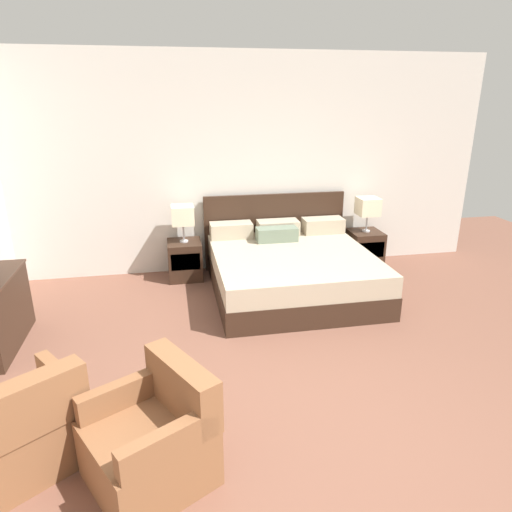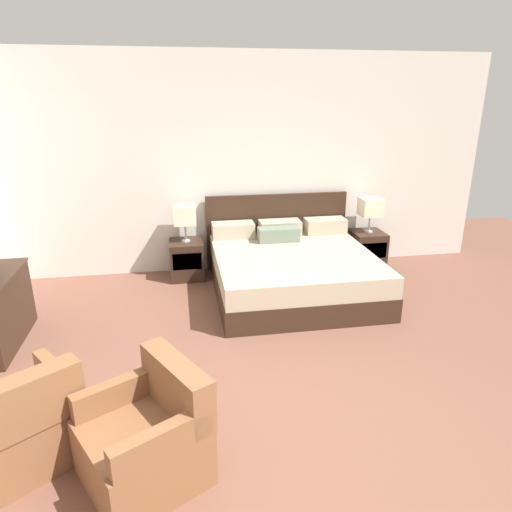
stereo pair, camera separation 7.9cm
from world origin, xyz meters
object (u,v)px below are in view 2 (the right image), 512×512
(table_lamp_left, at_px, (185,215))
(armchair_by_window, at_px, (20,426))
(bed, at_px, (292,269))
(nightstand_left, at_px, (187,259))
(table_lamp_right, at_px, (371,207))
(nightstand_right, at_px, (367,249))
(armchair_companion, at_px, (148,438))

(table_lamp_left, relative_size, armchair_by_window, 0.51)
(bed, bearing_deg, nightstand_left, 151.98)
(bed, bearing_deg, armchair_by_window, -134.99)
(table_lamp_right, distance_m, armchair_by_window, 4.92)
(bed, xyz_separation_m, table_lamp_right, (1.28, 0.68, 0.58))
(bed, distance_m, nightstand_right, 1.45)
(armchair_by_window, bearing_deg, armchair_companion, -17.67)
(table_lamp_right, distance_m, armchair_companion, 4.52)
(bed, xyz_separation_m, armchair_by_window, (-2.46, -2.46, -0.01))
(nightstand_right, bearing_deg, table_lamp_left, 179.97)
(table_lamp_left, bearing_deg, nightstand_left, -90.00)
(nightstand_left, relative_size, table_lamp_right, 1.05)
(bed, xyz_separation_m, table_lamp_left, (-1.28, 0.68, 0.58))
(table_lamp_right, bearing_deg, armchair_by_window, -139.96)
(table_lamp_left, bearing_deg, table_lamp_right, 0.00)
(nightstand_right, relative_size, armchair_by_window, 0.53)
(bed, xyz_separation_m, nightstand_left, (-1.28, 0.68, -0.04))
(bed, height_order, nightstand_left, bed)
(table_lamp_left, distance_m, table_lamp_right, 2.56)
(nightstand_left, bearing_deg, table_lamp_right, 0.03)
(bed, relative_size, table_lamp_right, 4.11)
(nightstand_left, distance_m, table_lamp_left, 0.61)
(nightstand_left, xyz_separation_m, nightstand_right, (2.56, 0.00, 0.00))
(table_lamp_left, xyz_separation_m, armchair_by_window, (-1.18, -3.14, -0.58))
(nightstand_left, distance_m, nightstand_right, 2.56)
(bed, bearing_deg, table_lamp_right, 28.04)
(nightstand_left, relative_size, table_lamp_left, 1.05)
(nightstand_right, distance_m, armchair_companion, 4.48)
(nightstand_left, distance_m, table_lamp_right, 2.63)
(table_lamp_right, bearing_deg, bed, -151.96)
(nightstand_right, xyz_separation_m, armchair_by_window, (-3.74, -3.14, 0.03))
(table_lamp_right, bearing_deg, nightstand_left, -179.97)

